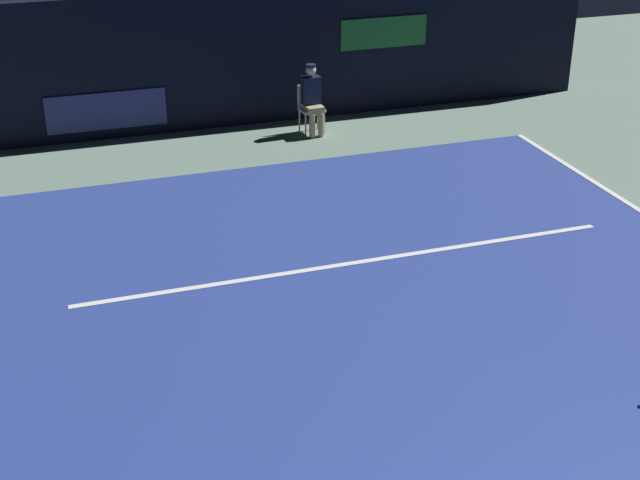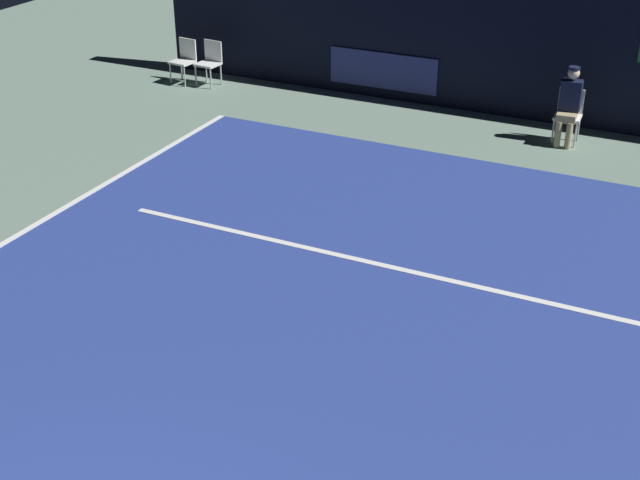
% 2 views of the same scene
% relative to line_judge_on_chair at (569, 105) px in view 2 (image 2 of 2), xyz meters
% --- Properties ---
extents(ground_plane, '(29.25, 29.25, 0.00)m').
position_rel_line_judge_on_chair_xyz_m(ground_plane, '(-1.15, -7.48, -0.69)').
color(ground_plane, slate).
extents(court_surface, '(9.75, 12.17, 0.01)m').
position_rel_line_judge_on_chair_xyz_m(court_surface, '(-1.15, -7.48, -0.68)').
color(court_surface, navy).
rests_on(court_surface, ground).
extents(line_service, '(7.60, 0.10, 0.01)m').
position_rel_line_judge_on_chair_xyz_m(line_service, '(-1.15, -5.35, -0.67)').
color(line_service, white).
rests_on(line_service, court_surface).
extents(back_wall, '(14.63, 0.33, 2.60)m').
position_rel_line_judge_on_chair_xyz_m(back_wall, '(-1.15, 1.03, 0.61)').
color(back_wall, black).
rests_on(back_wall, ground).
extents(line_judge_on_chair, '(0.46, 0.54, 1.32)m').
position_rel_line_judge_on_chair_xyz_m(line_judge_on_chair, '(0.00, 0.00, 0.00)').
color(line_judge_on_chair, white).
rests_on(line_judge_on_chair, ground).
extents(courtside_chair_near, '(0.48, 0.45, 0.88)m').
position_rel_line_judge_on_chair_xyz_m(courtside_chair_near, '(-7.18, 0.17, -0.18)').
color(courtside_chair_near, white).
rests_on(courtside_chair_near, ground).
extents(courtside_chair_far, '(0.49, 0.47, 0.88)m').
position_rel_line_judge_on_chair_xyz_m(courtside_chair_far, '(-7.72, 0.07, -0.18)').
color(courtside_chair_far, white).
rests_on(courtside_chair_far, ground).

